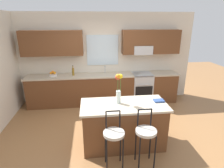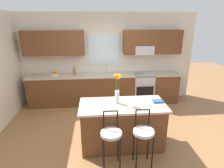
{
  "view_description": "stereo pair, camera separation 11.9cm",
  "coord_description": "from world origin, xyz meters",
  "px_view_note": "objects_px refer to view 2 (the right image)",
  "views": [
    {
      "loc": [
        -0.38,
        -3.71,
        2.47
      ],
      "look_at": [
        0.12,
        0.55,
        1.0
      ],
      "focal_mm": 30.04,
      "sensor_mm": 36.0,
      "label": 1
    },
    {
      "loc": [
        -0.26,
        -3.72,
        2.47
      ],
      "look_at": [
        0.12,
        0.55,
        1.0
      ],
      "focal_mm": 30.04,
      "sensor_mm": 36.0,
      "label": 2
    }
  ],
  "objects_px": {
    "bar_stool_middle": "(143,134)",
    "kitchen_island": "(122,125)",
    "cookbook": "(158,101)",
    "bottle_olive_oil": "(74,71)",
    "fruit_bowl_oranges": "(54,74)",
    "flower_vase": "(117,86)",
    "oven_range": "(143,88)",
    "bar_stool_near": "(111,136)"
  },
  "relations": [
    {
      "from": "oven_range",
      "to": "kitchen_island",
      "type": "relative_size",
      "value": 0.55
    },
    {
      "from": "flower_vase",
      "to": "bar_stool_middle",
      "type": "bearing_deg",
      "value": -60.49
    },
    {
      "from": "bar_stool_near",
      "to": "kitchen_island",
      "type": "bearing_deg",
      "value": 65.73
    },
    {
      "from": "bottle_olive_oil",
      "to": "cookbook",
      "type": "bearing_deg",
      "value": -48.6
    },
    {
      "from": "bar_stool_near",
      "to": "bar_stool_middle",
      "type": "distance_m",
      "value": 0.55
    },
    {
      "from": "oven_range",
      "to": "flower_vase",
      "type": "distance_m",
      "value": 2.45
    },
    {
      "from": "bar_stool_middle",
      "to": "bottle_olive_oil",
      "type": "relative_size",
      "value": 3.49
    },
    {
      "from": "cookbook",
      "to": "bottle_olive_oil",
      "type": "xyz_separation_m",
      "value": [
        -1.85,
        2.1,
        0.1
      ]
    },
    {
      "from": "fruit_bowl_oranges",
      "to": "flower_vase",
      "type": "bearing_deg",
      "value": -52.34
    },
    {
      "from": "bottle_olive_oil",
      "to": "kitchen_island",
      "type": "bearing_deg",
      "value": -62.13
    },
    {
      "from": "kitchen_island",
      "to": "fruit_bowl_oranges",
      "type": "xyz_separation_m",
      "value": [
        -1.72,
        2.15,
        0.51
      ]
    },
    {
      "from": "kitchen_island",
      "to": "cookbook",
      "type": "xyz_separation_m",
      "value": [
        0.72,
        0.05,
        0.47
      ]
    },
    {
      "from": "bottle_olive_oil",
      "to": "oven_range",
      "type": "bearing_deg",
      "value": -0.68
    },
    {
      "from": "oven_range",
      "to": "kitchen_island",
      "type": "distance_m",
      "value": 2.32
    },
    {
      "from": "kitchen_island",
      "to": "fruit_bowl_oranges",
      "type": "relative_size",
      "value": 7.0
    },
    {
      "from": "oven_range",
      "to": "bottle_olive_oil",
      "type": "relative_size",
      "value": 3.08
    },
    {
      "from": "bar_stool_near",
      "to": "bar_stool_middle",
      "type": "bearing_deg",
      "value": 0.0
    },
    {
      "from": "flower_vase",
      "to": "cookbook",
      "type": "relative_size",
      "value": 3.05
    },
    {
      "from": "kitchen_island",
      "to": "bar_stool_near",
      "type": "distance_m",
      "value": 0.69
    },
    {
      "from": "flower_vase",
      "to": "fruit_bowl_oranges",
      "type": "xyz_separation_m",
      "value": [
        -1.62,
        2.09,
        -0.3
      ]
    },
    {
      "from": "flower_vase",
      "to": "bottle_olive_oil",
      "type": "relative_size",
      "value": 2.04
    },
    {
      "from": "oven_range",
      "to": "bottle_olive_oil",
      "type": "height_order",
      "value": "bottle_olive_oil"
    },
    {
      "from": "bar_stool_near",
      "to": "cookbook",
      "type": "relative_size",
      "value": 5.21
    },
    {
      "from": "cookbook",
      "to": "bottle_olive_oil",
      "type": "height_order",
      "value": "bottle_olive_oil"
    },
    {
      "from": "bar_stool_middle",
      "to": "flower_vase",
      "type": "bearing_deg",
      "value": 119.51
    },
    {
      "from": "flower_vase",
      "to": "kitchen_island",
      "type": "bearing_deg",
      "value": -28.87
    },
    {
      "from": "flower_vase",
      "to": "bottle_olive_oil",
      "type": "bearing_deg",
      "value": 116.29
    },
    {
      "from": "bar_stool_near",
      "to": "cookbook",
      "type": "distance_m",
      "value": 1.23
    },
    {
      "from": "kitchen_island",
      "to": "bottle_olive_oil",
      "type": "bearing_deg",
      "value": 117.87
    },
    {
      "from": "oven_range",
      "to": "bottle_olive_oil",
      "type": "xyz_separation_m",
      "value": [
        -2.08,
        0.02,
        0.58
      ]
    },
    {
      "from": "cookbook",
      "to": "flower_vase",
      "type": "bearing_deg",
      "value": 179.22
    },
    {
      "from": "flower_vase",
      "to": "cookbook",
      "type": "bearing_deg",
      "value": -0.78
    },
    {
      "from": "oven_range",
      "to": "cookbook",
      "type": "distance_m",
      "value": 2.14
    },
    {
      "from": "bar_stool_middle",
      "to": "kitchen_island",
      "type": "bearing_deg",
      "value": 114.27
    },
    {
      "from": "fruit_bowl_oranges",
      "to": "bottle_olive_oil",
      "type": "bearing_deg",
      "value": -0.51
    },
    {
      "from": "oven_range",
      "to": "fruit_bowl_oranges",
      "type": "distance_m",
      "value": 2.71
    },
    {
      "from": "bar_stool_middle",
      "to": "cookbook",
      "type": "height_order",
      "value": "bar_stool_middle"
    },
    {
      "from": "kitchen_island",
      "to": "bar_stool_middle",
      "type": "distance_m",
      "value": 0.69
    },
    {
      "from": "oven_range",
      "to": "cookbook",
      "type": "xyz_separation_m",
      "value": [
        -0.23,
        -2.07,
        0.48
      ]
    },
    {
      "from": "fruit_bowl_oranges",
      "to": "bottle_olive_oil",
      "type": "xyz_separation_m",
      "value": [
        0.58,
        -0.01,
        0.07
      ]
    },
    {
      "from": "kitchen_island",
      "to": "bar_stool_middle",
      "type": "relative_size",
      "value": 1.61
    },
    {
      "from": "kitchen_island",
      "to": "cookbook",
      "type": "distance_m",
      "value": 0.86
    }
  ]
}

